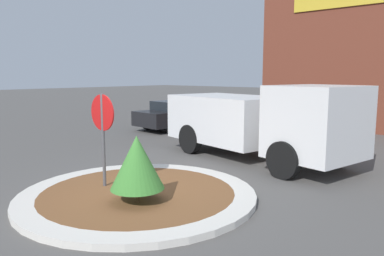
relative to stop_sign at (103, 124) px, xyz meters
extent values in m
plane|color=#514F4C|center=(0.87, 0.21, -1.51)|extent=(120.00, 120.00, 0.00)
cylinder|color=beige|center=(0.87, 0.21, -1.45)|extent=(4.93, 4.93, 0.13)
cylinder|color=brown|center=(0.87, 0.21, -1.44)|extent=(4.04, 4.04, 0.13)
cylinder|color=#4C4C51|center=(0.00, 0.00, -0.43)|extent=(0.07, 0.07, 2.17)
cylinder|color=#B71414|center=(0.00, 0.00, 0.24)|extent=(0.79, 0.03, 0.79)
cylinder|color=brown|center=(1.34, -0.19, -1.25)|extent=(0.08, 0.08, 0.26)
cone|color=#3D7F33|center=(1.34, -0.19, -0.61)|extent=(1.04, 1.04, 1.03)
cube|color=silver|center=(2.86, 4.51, -0.15)|extent=(2.36, 2.49, 1.86)
cube|color=silver|center=(-0.41, 5.16, -0.36)|extent=(4.07, 2.94, 1.45)
cube|color=black|center=(3.54, 4.38, 0.17)|extent=(0.42, 1.89, 0.65)
cylinder|color=black|center=(2.88, 5.57, -1.04)|extent=(0.98, 0.43, 0.95)
cylinder|color=black|center=(2.47, 3.53, -1.04)|extent=(0.98, 0.43, 0.95)
cylinder|color=black|center=(-0.87, 6.32, -1.04)|extent=(0.98, 0.43, 0.95)
cylinder|color=black|center=(-1.28, 4.28, -1.04)|extent=(0.98, 0.43, 0.95)
cube|color=black|center=(-5.35, 8.29, -0.92)|extent=(2.23, 4.72, 0.66)
cube|color=black|center=(-5.37, 8.07, -0.38)|extent=(1.80, 2.33, 0.42)
cylinder|color=black|center=(-6.06, 9.78, -1.20)|extent=(0.26, 0.62, 0.61)
cylinder|color=black|center=(-4.38, 9.63, -1.20)|extent=(0.26, 0.62, 0.61)
cylinder|color=black|center=(-6.31, 6.96, -1.20)|extent=(0.26, 0.62, 0.61)
cylinder|color=black|center=(-4.63, 6.81, -1.20)|extent=(0.26, 0.62, 0.61)
camera|label=1|loc=(6.72, -4.73, 1.05)|focal=35.00mm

